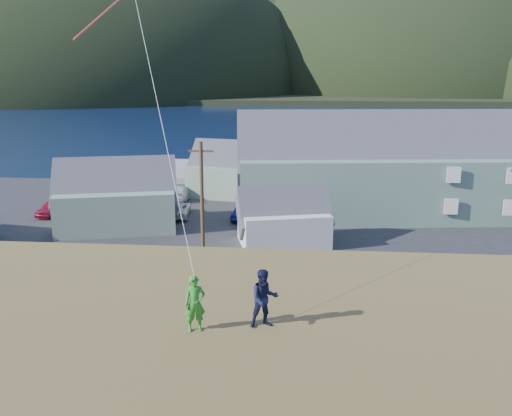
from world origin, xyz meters
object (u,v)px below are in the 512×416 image
Objects in this scene: kite_flyer_navy at (264,299)px; lodge at (419,168)px; shed_white at (284,218)px; wharf at (230,172)px; shed_palegreen_near at (116,197)px; kite_flyer_green at (195,304)px; shed_palegreen_far at (241,171)px.

lodge is at bearing 55.78° from kite_flyer_navy.
lodge reaches higher than shed_white.
kite_flyer_navy reaches higher than wharf.
shed_palegreen_near is at bearing -104.02° from wharf.
wharf is at bearing 77.71° from kite_flyer_green.
shed_palegreen_far reaches higher than wharf.
shed_palegreen_far is (2.85, -12.49, 2.39)m from wharf.
shed_palegreen_far is 47.42m from kite_flyer_navy.
shed_white is at bearing -27.74° from shed_palegreen_near.
shed_palegreen_far is at bearing 93.01° from shed_white.
lodge is at bearing -42.68° from wharf.
wharf is 16.16× the size of kite_flyer_navy.
wharf is 60.52m from kite_flyer_green.
wharf is 2.22× the size of shed_palegreen_near.
shed_palegreen_far is at bearing 79.36° from kite_flyer_navy.
shed_palegreen_far is 7.48× the size of kite_flyer_navy.
shed_palegreen_far is (-17.75, 6.51, -1.81)m from lodge.
kite_flyer_navy is (15.43, -33.08, 5.15)m from shed_palegreen_near.
shed_white is 30.18m from kite_flyer_navy.
shed_white is 0.68× the size of shed_palegreen_far.
kite_flyer_navy is (1.80, 0.40, 0.04)m from kite_flyer_green.
kite_flyer_green is (-1.14, -30.01, 5.73)m from shed_white.
lodge is at bearing 52.55° from kite_flyer_green.
kite_flyer_green is (-13.50, -40.64, 3.31)m from lodge.
shed_palegreen_far reaches higher than shed_white.
shed_white reaches higher than wharf.
shed_white is 30.58m from kite_flyer_green.
kite_flyer_navy is (-11.70, -40.24, 3.36)m from lodge.
kite_flyer_navy is at bearing -103.18° from shed_white.
lodge reaches higher than wharf.
shed_palegreen_near reaches higher than wharf.
shed_white is at bearing -61.48° from shed_palegreen_far.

